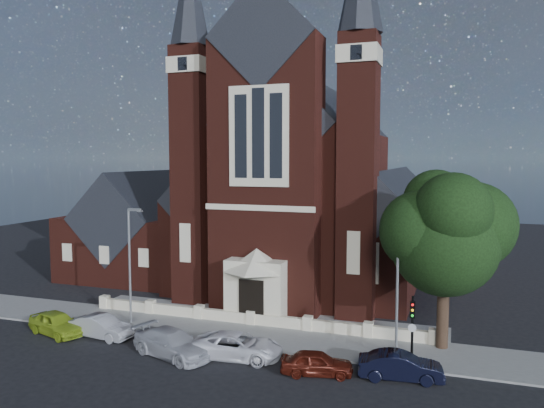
{
  "coord_description": "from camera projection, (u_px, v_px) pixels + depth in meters",
  "views": [
    {
      "loc": [
        13.01,
        -26.67,
        11.48
      ],
      "look_at": [
        -0.42,
        12.0,
        7.93
      ],
      "focal_mm": 35.0,
      "sensor_mm": 36.0,
      "label": 1
    }
  ],
  "objects": [
    {
      "name": "ground",
      "position": [
        288.0,
        295.0,
        44.46
      ],
      "size": [
        120.0,
        120.0,
        0.0
      ],
      "primitive_type": "plane",
      "color": "black",
      "rests_on": "ground"
    },
    {
      "name": "pavement_strip",
      "position": [
        240.0,
        334.0,
        34.57
      ],
      "size": [
        60.0,
        5.0,
        0.12
      ],
      "primitive_type": "cube",
      "color": "slate",
      "rests_on": "ground"
    },
    {
      "name": "forecourt_paving",
      "position": [
        262.0,
        317.0,
        38.34
      ],
      "size": [
        26.0,
        3.0,
        0.14
      ],
      "primitive_type": "cube",
      "color": "slate",
      "rests_on": "ground"
    },
    {
      "name": "forecourt_wall",
      "position": [
        252.0,
        325.0,
        36.46
      ],
      "size": [
        24.0,
        0.4,
        0.9
      ],
      "primitive_type": "cube",
      "color": "beige",
      "rests_on": "ground"
    },
    {
      "name": "church",
      "position": [
        313.0,
        192.0,
        51.22
      ],
      "size": [
        20.01,
        34.9,
        29.2
      ],
      "color": "#451912",
      "rests_on": "ground"
    },
    {
      "name": "parish_hall",
      "position": [
        143.0,
        234.0,
        52.16
      ],
      "size": [
        12.0,
        12.2,
        10.24
      ],
      "color": "#451912",
      "rests_on": "ground"
    },
    {
      "name": "street_tree",
      "position": [
        447.0,
        236.0,
        30.99
      ],
      "size": [
        6.4,
        6.6,
        10.7
      ],
      "color": "black",
      "rests_on": "ground"
    },
    {
      "name": "street_lamp_left",
      "position": [
        131.0,
        259.0,
        36.29
      ],
      "size": [
        1.16,
        0.22,
        8.09
      ],
      "color": "gray",
      "rests_on": "ground"
    },
    {
      "name": "street_lamp_right",
      "position": [
        399.0,
        278.0,
        30.41
      ],
      "size": [
        1.16,
        0.22,
        8.09
      ],
      "color": "gray",
      "rests_on": "ground"
    },
    {
      "name": "traffic_signal",
      "position": [
        412.0,
        322.0,
        28.8
      ],
      "size": [
        0.28,
        0.42,
        4.0
      ],
      "color": "black",
      "rests_on": "ground"
    },
    {
      "name": "car_lime_van",
      "position": [
        57.0,
        323.0,
        34.46
      ],
      "size": [
        4.8,
        3.06,
        1.52
      ],
      "primitive_type": "imported",
      "rotation": [
        0.0,
        0.0,
        1.26
      ],
      "color": "#9CBA25",
      "rests_on": "ground"
    },
    {
      "name": "car_silver_a",
      "position": [
        102.0,
        327.0,
        33.88
      ],
      "size": [
        4.5,
        1.98,
        1.44
      ],
      "primitive_type": "imported",
      "rotation": [
        0.0,
        0.0,
        1.46
      ],
      "color": "#98999F",
      "rests_on": "ground"
    },
    {
      "name": "car_silver_b",
      "position": [
        172.0,
        344.0,
        30.67
      ],
      "size": [
        5.74,
        3.77,
        1.54
      ],
      "primitive_type": "imported",
      "rotation": [
        0.0,
        0.0,
        1.24
      ],
      "color": "#B9BAC1",
      "rests_on": "ground"
    },
    {
      "name": "car_white_suv",
      "position": [
        237.0,
        346.0,
        30.4
      ],
      "size": [
        5.47,
        2.88,
        1.47
      ],
      "primitive_type": "imported",
      "rotation": [
        0.0,
        0.0,
        1.66
      ],
      "color": "white",
      "rests_on": "ground"
    },
    {
      "name": "car_dark_red",
      "position": [
        317.0,
        363.0,
        28.06
      ],
      "size": [
        4.08,
        2.33,
        1.31
      ],
      "primitive_type": "imported",
      "rotation": [
        0.0,
        0.0,
        1.79
      ],
      "color": "#51170D",
      "rests_on": "ground"
    },
    {
      "name": "car_navy",
      "position": [
        401.0,
        366.0,
        27.46
      ],
      "size": [
        4.52,
        2.11,
        1.43
      ],
      "primitive_type": "imported",
      "rotation": [
        0.0,
        0.0,
        1.71
      ],
      "color": "black",
      "rests_on": "ground"
    }
  ]
}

